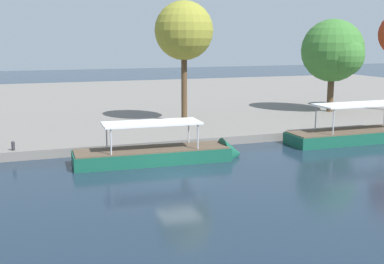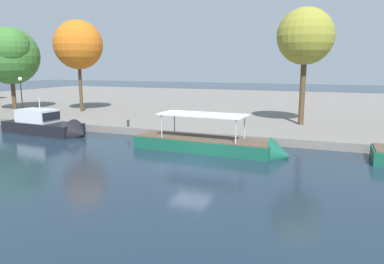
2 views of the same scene
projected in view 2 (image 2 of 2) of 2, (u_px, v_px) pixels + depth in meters
ground_plane at (191, 164)px, 23.87m from camera, size 220.00×220.00×0.00m
dock_promenade at (275, 105)px, 55.76m from camera, size 120.00×55.00×0.66m
motor_yacht_1 at (47, 127)px, 34.23m from camera, size 9.31×3.40×4.35m
tour_boat_2 at (214, 147)px, 27.28m from camera, size 11.90×3.20×3.83m
mooring_bollard_0 at (128, 123)px, 34.38m from camera, size 0.25×0.25×0.67m
lamp_post at (21, 91)px, 41.37m from camera, size 0.43×0.43×4.38m
tree_0 at (10, 54)px, 45.78m from camera, size 7.18×7.13×10.41m
tree_1 at (304, 38)px, 34.49m from camera, size 5.30×5.40×11.02m
tree_2 at (78, 45)px, 44.54m from camera, size 5.90×5.90×11.09m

